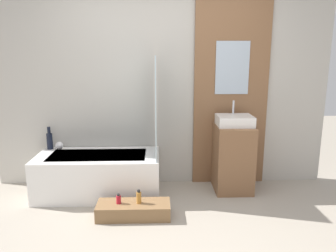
{
  "coord_description": "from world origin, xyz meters",
  "views": [
    {
      "loc": [
        -0.05,
        -2.53,
        1.67
      ],
      "look_at": [
        0.06,
        0.71,
        0.94
      ],
      "focal_mm": 35.0,
      "sensor_mm": 36.0,
      "label": 1
    }
  ],
  "objects": [
    {
      "name": "bottle_soap_primary",
      "position": [
        -0.45,
        0.61,
        0.2
      ],
      "size": [
        0.05,
        0.05,
        0.1
      ],
      "color": "#B21928",
      "rests_on": "wooden_step_bench"
    },
    {
      "name": "vanity_cabinet",
      "position": [
        0.87,
        1.27,
        0.41
      ],
      "size": [
        0.44,
        0.48,
        0.82
      ],
      "primitive_type": "cube",
      "color": "brown",
      "rests_on": "ground_plane"
    },
    {
      "name": "vase_round_light",
      "position": [
        -1.27,
        1.43,
        0.54
      ],
      "size": [
        0.1,
        0.1,
        0.1
      ],
      "primitive_type": "sphere",
      "color": "white",
      "rests_on": "bathtub"
    },
    {
      "name": "bathtub",
      "position": [
        -0.76,
        1.19,
        0.25
      ],
      "size": [
        1.44,
        0.68,
        0.49
      ],
      "color": "white",
      "rests_on": "ground_plane"
    },
    {
      "name": "sink",
      "position": [
        0.87,
        1.27,
        0.88
      ],
      "size": [
        0.42,
        0.34,
        0.29
      ],
      "color": "white",
      "rests_on": "vanity_cabinet"
    },
    {
      "name": "glass_shower_screen",
      "position": [
        -0.07,
        1.17,
        1.07
      ],
      "size": [
        0.01,
        0.59,
        1.15
      ],
      "primitive_type": "cube",
      "color": "silver",
      "rests_on": "bathtub"
    },
    {
      "name": "wall_wood_accent",
      "position": [
        0.87,
        1.53,
        1.31
      ],
      "size": [
        0.93,
        0.04,
        2.6
      ],
      "color": "brown",
      "rests_on": "ground_plane"
    },
    {
      "name": "vase_tall_dark",
      "position": [
        -1.39,
        1.44,
        0.61
      ],
      "size": [
        0.07,
        0.07,
        0.28
      ],
      "color": "black",
      "rests_on": "bathtub"
    },
    {
      "name": "wall_tiled_back",
      "position": [
        0.0,
        1.58,
        1.3
      ],
      "size": [
        4.2,
        0.06,
        2.6
      ],
      "primitive_type": "cube",
      "color": "#B7B2A8",
      "rests_on": "ground_plane"
    },
    {
      "name": "bottle_soap_secondary",
      "position": [
        -0.25,
        0.61,
        0.22
      ],
      "size": [
        0.05,
        0.05,
        0.15
      ],
      "color": "#B2752D",
      "rests_on": "wooden_step_bench"
    },
    {
      "name": "wooden_step_bench",
      "position": [
        -0.3,
        0.61,
        0.08
      ],
      "size": [
        0.76,
        0.29,
        0.15
      ],
      "primitive_type": "cube",
      "color": "olive",
      "rests_on": "ground_plane"
    },
    {
      "name": "ground_plane",
      "position": [
        0.0,
        0.0,
        0.0
      ],
      "size": [
        12.0,
        12.0,
        0.0
      ],
      "primitive_type": "plane",
      "color": "#A39989"
    }
  ]
}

